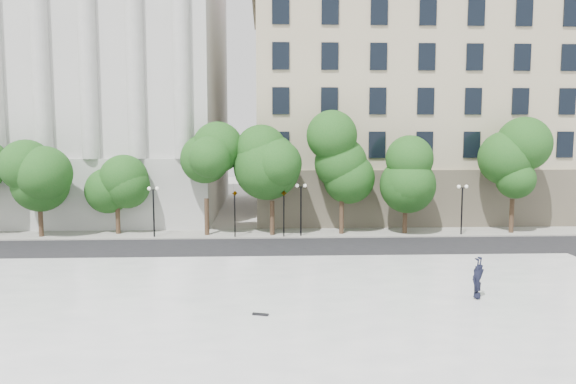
# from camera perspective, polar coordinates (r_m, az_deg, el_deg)

# --- Properties ---
(ground) EXTENTS (160.00, 160.00, 0.00)m
(ground) POSITION_cam_1_polar(r_m,az_deg,el_deg) (22.20, -9.34, -15.66)
(ground) COLOR beige
(ground) RESTS_ON ground
(plaza) EXTENTS (44.00, 22.00, 0.45)m
(plaza) POSITION_cam_1_polar(r_m,az_deg,el_deg) (24.92, -8.51, -12.62)
(plaza) COLOR white
(plaza) RESTS_ON ground
(street) EXTENTS (60.00, 8.00, 0.02)m
(street) POSITION_cam_1_polar(r_m,az_deg,el_deg) (39.41, -6.22, -5.88)
(street) COLOR black
(street) RESTS_ON ground
(far_sidewalk) EXTENTS (60.00, 4.00, 0.12)m
(far_sidewalk) POSITION_cam_1_polar(r_m,az_deg,el_deg) (45.27, -5.73, -4.23)
(far_sidewalk) COLOR #A9A89C
(far_sidewalk) RESTS_ON ground
(building_west) EXTENTS (31.50, 27.65, 25.60)m
(building_west) POSITION_cam_1_polar(r_m,az_deg,el_deg) (62.37, -21.11, 10.08)
(building_west) COLOR beige
(building_west) RESTS_ON ground
(building_east) EXTENTS (36.00, 26.15, 23.00)m
(building_east) POSITION_cam_1_polar(r_m,az_deg,el_deg) (61.93, 14.02, 8.72)
(building_east) COLOR #B4A989
(building_east) RESTS_ON ground
(traffic_light_west) EXTENTS (0.70, 1.65, 4.15)m
(traffic_light_west) POSITION_cam_1_polar(r_m,az_deg,el_deg) (43.06, -5.45, 0.06)
(traffic_light_west) COLOR black
(traffic_light_west) RESTS_ON ground
(traffic_light_east) EXTENTS (0.65, 1.93, 4.26)m
(traffic_light_east) POSITION_cam_1_polar(r_m,az_deg,el_deg) (43.01, -0.43, 0.23)
(traffic_light_east) COLOR black
(traffic_light_east) RESTS_ON ground
(person_lying) EXTENTS (1.88, 1.91, 0.53)m
(person_lying) POSITION_cam_1_polar(r_m,az_deg,el_deg) (27.98, 18.64, -9.72)
(person_lying) COLOR black
(person_lying) RESTS_ON plaza
(skateboard) EXTENTS (0.72, 0.36, 0.07)m
(skateboard) POSITION_cam_1_polar(r_m,az_deg,el_deg) (24.43, -2.82, -12.31)
(skateboard) COLOR black
(skateboard) RESTS_ON plaza
(street_trees) EXTENTS (46.17, 5.45, 7.95)m
(street_trees) POSITION_cam_1_polar(r_m,az_deg,el_deg) (44.02, -5.40, 2.06)
(street_trees) COLOR #382619
(street_trees) RESTS_ON ground
(lamp_posts) EXTENTS (37.74, 0.28, 4.35)m
(lamp_posts) POSITION_cam_1_polar(r_m,az_deg,el_deg) (43.49, -6.40, -0.91)
(lamp_posts) COLOR black
(lamp_posts) RESTS_ON ground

